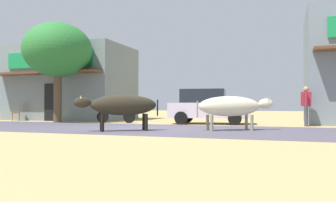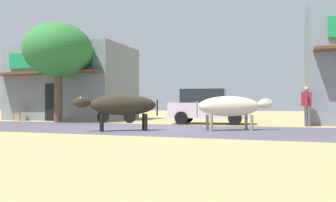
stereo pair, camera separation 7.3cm
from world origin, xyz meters
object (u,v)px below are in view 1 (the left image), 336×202
cow_near_brown (122,105)px  cafe_chair_near_tree (17,112)px  parked_motorcycle (116,114)px  pedestrian_by_shop (306,103)px  parked_hatchback_car (207,106)px  roadside_tree (58,50)px  cow_far_dark (231,106)px

cow_near_brown → cafe_chair_near_tree: (-9.01, 4.79, -0.37)m
parked_motorcycle → pedestrian_by_shop: bearing=1.8°
parked_motorcycle → pedestrian_by_shop: (8.78, 0.28, 0.52)m
parked_hatchback_car → pedestrian_by_shop: (4.32, -0.41, 0.15)m
pedestrian_by_shop → cow_near_brown: bearing=-142.0°
pedestrian_by_shop → parked_hatchback_car: bearing=174.5°
parked_motorcycle → cafe_chair_near_tree: 6.42m
parked_hatchback_car → cow_near_brown: bearing=-109.6°
parked_motorcycle → cow_near_brown: cow_near_brown is taller
roadside_tree → parked_hatchback_car: roadside_tree is taller
parked_motorcycle → cow_far_dark: cow_far_dark is taller
roadside_tree → parked_motorcycle: roadside_tree is taller
parked_hatchback_car → parked_motorcycle: parked_hatchback_car is taller
cow_near_brown → cow_far_dark: bearing=22.3°
roadside_tree → parked_hatchback_car: bearing=8.6°
roadside_tree → pedestrian_by_shop: bearing=3.6°
parked_motorcycle → cow_far_dark: 6.89m
cow_near_brown → cow_far_dark: 3.84m
pedestrian_by_shop → cafe_chair_near_tree: 15.21m
parked_motorcycle → cow_near_brown: 5.25m
parked_hatchback_car → parked_motorcycle: bearing=-171.2°
pedestrian_by_shop → parked_motorcycle: bearing=-178.2°
parked_hatchback_car → cow_near_brown: size_ratio=1.50×
pedestrian_by_shop → cafe_chair_near_tree: pedestrian_by_shop is taller
roadside_tree → pedestrian_by_shop: (11.95, 0.74, -2.73)m
parked_hatchback_car → pedestrian_by_shop: 4.34m
cow_near_brown → pedestrian_by_shop: size_ratio=1.54×
cow_near_brown → pedestrian_by_shop: pedestrian_by_shop is taller
parked_motorcycle → cow_near_brown: (2.60, -4.54, 0.42)m
roadside_tree → parked_hatchback_car: 8.24m
parked_motorcycle → cow_far_dark: bearing=-26.6°
parked_motorcycle → cow_near_brown: size_ratio=0.75×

